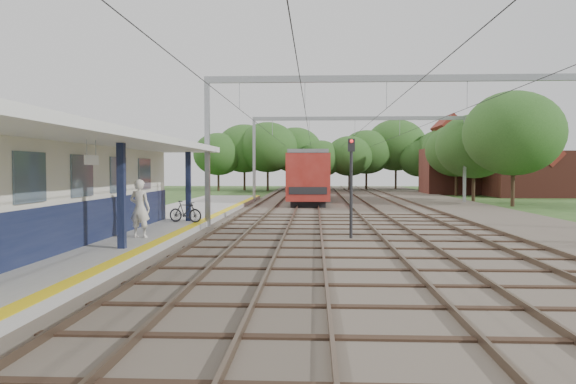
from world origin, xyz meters
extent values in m
plane|color=#2D4C1E|center=(0.00, 0.00, 0.00)|extent=(160.00, 160.00, 0.00)
cube|color=#473D33|center=(4.00, 30.00, 0.05)|extent=(18.00, 90.00, 0.10)
cube|color=gray|center=(-7.50, 14.00, 0.17)|extent=(5.00, 52.00, 0.35)
cube|color=yellow|center=(-5.25, 14.00, 0.35)|extent=(0.45, 52.00, 0.01)
cube|color=beige|center=(-8.90, 7.00, 2.05)|extent=(3.20, 18.00, 3.40)
cube|color=#111836|center=(-7.28, 7.00, 1.05)|extent=(0.06, 18.00, 1.40)
cube|color=slate|center=(-7.27, 7.00, 2.55)|extent=(0.05, 16.00, 1.30)
cube|color=#111836|center=(-5.90, 6.00, 1.95)|extent=(0.22, 0.22, 3.20)
cube|color=#111836|center=(-5.90, 15.00, 1.95)|extent=(0.22, 0.22, 3.20)
cube|color=silver|center=(-7.80, 6.00, 3.67)|extent=(6.40, 20.00, 0.24)
cube|color=white|center=(-6.00, 4.00, 3.00)|extent=(0.06, 0.85, 0.26)
cube|color=brown|center=(-4.22, 30.00, 0.17)|extent=(0.07, 88.00, 0.15)
cube|color=brown|center=(-2.78, 30.00, 0.17)|extent=(0.07, 88.00, 0.15)
cube|color=brown|center=(-1.22, 30.00, 0.17)|extent=(0.07, 88.00, 0.15)
cube|color=brown|center=(0.22, 30.00, 0.17)|extent=(0.07, 88.00, 0.15)
cube|color=brown|center=(2.48, 30.00, 0.17)|extent=(0.07, 88.00, 0.15)
cube|color=brown|center=(3.92, 30.00, 0.17)|extent=(0.07, 88.00, 0.15)
cube|color=brown|center=(6.08, 30.00, 0.17)|extent=(0.07, 88.00, 0.15)
cube|color=brown|center=(7.52, 30.00, 0.17)|extent=(0.07, 88.00, 0.15)
cube|color=gray|center=(-5.00, 15.00, 3.50)|extent=(0.22, 0.22, 7.00)
cube|color=gray|center=(3.50, 15.00, 6.85)|extent=(17.00, 0.20, 0.30)
cube|color=gray|center=(-5.00, 35.00, 3.50)|extent=(0.22, 0.22, 7.00)
cube|color=gray|center=(12.00, 35.00, 3.50)|extent=(0.22, 0.22, 7.00)
cube|color=gray|center=(3.50, 35.00, 6.85)|extent=(17.00, 0.20, 0.30)
cylinder|color=black|center=(-3.50, 30.00, 5.50)|extent=(0.02, 88.00, 0.02)
cylinder|color=black|center=(-0.50, 30.00, 5.50)|extent=(0.02, 88.00, 0.02)
cylinder|color=black|center=(3.20, 30.00, 5.50)|extent=(0.02, 88.00, 0.02)
cylinder|color=black|center=(6.80, 30.00, 5.50)|extent=(0.02, 88.00, 0.02)
cylinder|color=#382619|center=(-10.00, 61.00, 1.44)|extent=(0.28, 0.28, 2.88)
ellipsoid|color=#224819|center=(-10.00, 61.00, 4.96)|extent=(6.72, 6.72, 5.76)
cylinder|color=#382619|center=(-4.00, 63.00, 1.26)|extent=(0.28, 0.28, 2.52)
ellipsoid|color=#224819|center=(-4.00, 63.00, 4.34)|extent=(5.88, 5.88, 5.04)
cylinder|color=#382619|center=(2.00, 60.00, 1.62)|extent=(0.28, 0.28, 3.24)
ellipsoid|color=#224819|center=(2.00, 60.00, 5.58)|extent=(7.56, 7.56, 6.48)
cylinder|color=#382619|center=(8.00, 62.00, 1.35)|extent=(0.28, 0.28, 2.70)
ellipsoid|color=#224819|center=(8.00, 62.00, 4.65)|extent=(6.30, 6.30, 5.40)
cylinder|color=#382619|center=(14.50, 38.00, 1.26)|extent=(0.28, 0.28, 2.52)
ellipsoid|color=#224819|center=(14.50, 38.00, 4.34)|extent=(5.88, 5.88, 5.04)
cylinder|color=#382619|center=(15.00, 54.00, 1.44)|extent=(0.28, 0.28, 2.88)
ellipsoid|color=#224819|center=(15.00, 54.00, 4.96)|extent=(6.72, 6.72, 5.76)
cube|color=brown|center=(21.00, 46.00, 2.25)|extent=(7.00, 6.00, 4.50)
cube|color=maroon|center=(21.00, 46.00, 5.40)|extent=(4.99, 6.12, 4.99)
cube|color=brown|center=(16.00, 52.00, 2.50)|extent=(8.00, 6.00, 5.00)
cube|color=maroon|center=(16.00, 52.00, 5.90)|extent=(5.52, 6.12, 5.52)
imported|color=silver|center=(-6.19, 8.69, 1.38)|extent=(0.82, 0.62, 2.05)
imported|color=black|center=(-5.87, 14.25, 0.84)|extent=(1.69, 0.90, 0.97)
cube|color=black|center=(-0.50, 36.43, 0.32)|extent=(2.42, 17.28, 0.44)
cube|color=maroon|center=(-0.50, 36.43, 2.20)|extent=(3.03, 18.79, 3.31)
cube|color=black|center=(-0.50, 36.43, 2.55)|extent=(3.07, 17.28, 0.94)
cube|color=slate|center=(-0.50, 36.43, 3.98)|extent=(2.78, 18.79, 0.28)
cube|color=black|center=(-0.50, 55.82, 0.32)|extent=(2.42, 17.28, 0.44)
cube|color=maroon|center=(-0.50, 55.82, 2.20)|extent=(3.03, 18.79, 3.31)
cube|color=black|center=(-0.50, 55.82, 2.55)|extent=(3.07, 17.28, 0.94)
cube|color=slate|center=(-0.50, 55.82, 3.98)|extent=(2.78, 18.79, 0.28)
cylinder|color=black|center=(1.35, 10.84, 1.78)|extent=(0.12, 0.12, 3.57)
cube|color=black|center=(1.35, 10.84, 3.67)|extent=(0.27, 0.17, 0.49)
sphere|color=red|center=(1.35, 10.74, 3.82)|extent=(0.12, 0.12, 0.12)
camera|label=1|loc=(-0.05, -10.71, 2.76)|focal=35.00mm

